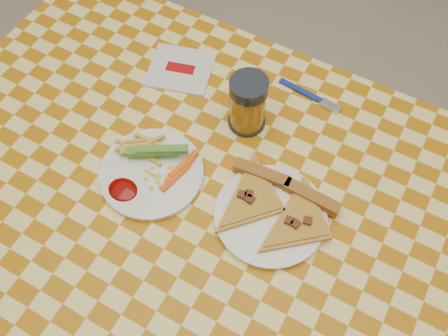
{
  "coord_description": "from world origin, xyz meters",
  "views": [
    {
      "loc": [
        0.27,
        -0.39,
        1.65
      ],
      "look_at": [
        0.02,
        0.06,
        0.78
      ],
      "focal_mm": 40.0,
      "sensor_mm": 36.0,
      "label": 1
    }
  ],
  "objects_px": {
    "plate_left": "(152,174)",
    "plate_right": "(270,216)",
    "drink_glass": "(248,104)",
    "table": "(203,208)"
  },
  "relations": [
    {
      "from": "plate_right",
      "to": "drink_glass",
      "type": "bearing_deg",
      "value": 129.04
    },
    {
      "from": "plate_left",
      "to": "drink_glass",
      "type": "bearing_deg",
      "value": 63.0
    },
    {
      "from": "table",
      "to": "plate_left",
      "type": "bearing_deg",
      "value": -171.31
    },
    {
      "from": "plate_left",
      "to": "drink_glass",
      "type": "height_order",
      "value": "drink_glass"
    },
    {
      "from": "plate_left",
      "to": "drink_glass",
      "type": "distance_m",
      "value": 0.25
    },
    {
      "from": "table",
      "to": "plate_right",
      "type": "bearing_deg",
      "value": 6.24
    },
    {
      "from": "plate_right",
      "to": "drink_glass",
      "type": "distance_m",
      "value": 0.24
    },
    {
      "from": "plate_left",
      "to": "table",
      "type": "bearing_deg",
      "value": 8.69
    },
    {
      "from": "table",
      "to": "drink_glass",
      "type": "distance_m",
      "value": 0.24
    },
    {
      "from": "plate_left",
      "to": "plate_right",
      "type": "bearing_deg",
      "value": 7.29
    }
  ]
}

